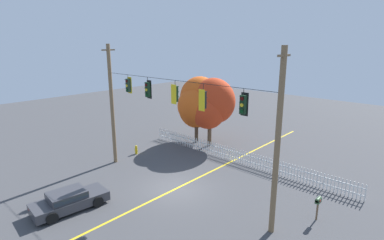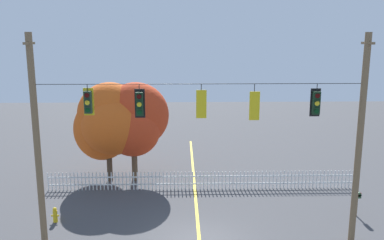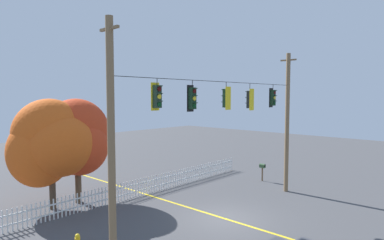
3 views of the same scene
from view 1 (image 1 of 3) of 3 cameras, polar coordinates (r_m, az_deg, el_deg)
name	(u,v)px [view 1 (image 1 of 3)]	position (r m, az deg, el deg)	size (l,w,h in m)	color
ground	(176,189)	(20.65, -3.02, -12.75)	(80.00, 80.00, 0.00)	#424244
lane_centerline_stripe	(176,189)	(20.65, -3.02, -12.74)	(0.16, 36.00, 0.01)	gold
signal_support_span	(175,120)	(18.96, -3.21, 0.06)	(14.12, 1.10, 9.30)	brown
traffic_signal_northbound_secondary	(128,85)	(22.16, -11.85, 6.39)	(0.43, 0.38, 1.33)	black
traffic_signal_westbound_side	(148,90)	(20.49, -8.27, 5.67)	(0.43, 0.38, 1.45)	black
traffic_signal_eastbound_side	(175,94)	(18.58, -3.19, 4.90)	(0.43, 0.38, 1.43)	black
traffic_signal_southbound_primary	(203,100)	(17.10, 2.09, 3.80)	(0.43, 0.38, 1.52)	black
traffic_signal_northbound_primary	(243,104)	(15.56, 9.60, 2.89)	(0.43, 0.38, 1.42)	black
white_picket_fence	(237,156)	(24.81, 8.49, -6.66)	(18.58, 0.06, 1.11)	white
autumn_maple_near_fence	(198,103)	(28.70, 1.14, 3.13)	(4.69, 4.14, 6.32)	#473828
autumn_maple_mid	(211,104)	(27.61, 3.67, 2.94)	(4.18, 3.85, 6.32)	brown
parked_car	(69,200)	(19.45, -22.05, -13.69)	(2.21, 4.33, 1.15)	#38383D
fire_hydrant	(136,150)	(26.83, -10.43, -5.51)	(0.38, 0.22, 0.77)	gold
roadside_mailbox	(318,202)	(18.25, 22.58, -13.98)	(0.25, 0.44, 1.34)	brown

